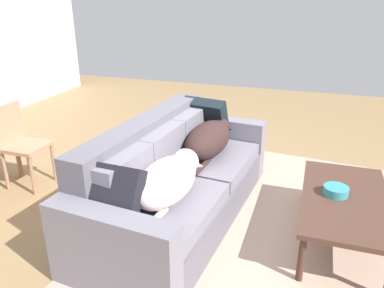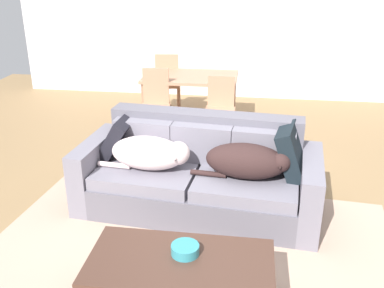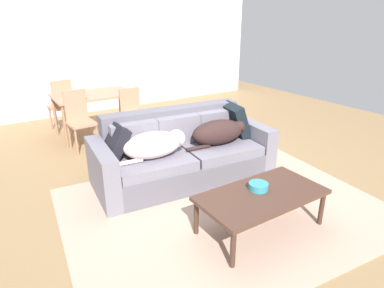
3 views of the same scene
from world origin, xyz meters
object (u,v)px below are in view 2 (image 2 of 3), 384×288
Objects in this scene: couch at (199,175)px; dining_chair_near_right at (220,106)px; dog_on_right_cushion at (248,161)px; throw_pillow_by_right_arm at (292,152)px; coffee_table at (180,265)px; dining_chair_near_left at (155,101)px; throw_pillow_by_left_arm at (117,138)px; dining_chair_far_left at (168,81)px; dining_table at (191,80)px; bowl_on_coffee_table at (185,250)px; dog_on_left_cushion at (151,153)px.

couch reaches higher than dining_chair_near_right.
dog_on_right_cushion is at bearing -78.29° from dining_chair_near_right.
throw_pillow_by_right_arm is 0.37× the size of coffee_table.
couch is at bearing 163.70° from dog_on_right_cushion.
dining_chair_near_left is 1.07× the size of dining_chair_near_right.
dining_chair_far_left is at bearing 90.01° from throw_pillow_by_left_arm.
dining_table is (-0.42, 2.34, 0.35)m from couch.
dining_chair_near_left reaches higher than couch.
bowl_on_coffee_table reaches higher than coffee_table.
dining_chair_near_left is at bearing 175.93° from dining_chair_near_right.
couch reaches higher than throw_pillow_by_left_arm.
couch is at bearing 92.98° from bowl_on_coffee_table.
dining_table is (-1.29, 2.37, 0.03)m from throw_pillow_by_right_arm.
dining_chair_far_left is (-0.03, 1.06, 0.01)m from dining_chair_near_left.
coffee_table is 3.83m from dining_table.
throw_pillow_by_left_arm is 0.45× the size of dining_chair_near_left.
dog_on_right_cushion is 2.68m from dining_table.
dining_chair_near_left reaches higher than bowl_on_coffee_table.
dining_chair_near_left is at bearing -128.06° from dining_table.
throw_pillow_by_right_arm reaches higher than bowl_on_coffee_table.
coffee_table is 3.19m from dining_chair_near_right.
throw_pillow_by_left_arm reaches higher than dog_on_left_cushion.
bowl_on_coffee_table is (0.02, 0.08, 0.08)m from coffee_table.
throw_pillow_by_right_arm reaches higher than coffee_table.
couch is 5.58× the size of throw_pillow_by_left_arm.
dining_table is (-0.49, 3.71, 0.23)m from bowl_on_coffee_table.
dog_on_right_cushion is 1.37m from throw_pillow_by_left_arm.
throw_pillow_by_right_arm is 0.49× the size of dining_chair_far_left.
throw_pillow_by_left_arm is 0.32× the size of dining_table.
throw_pillow_by_left_arm is 1.86m from dining_chair_near_right.
throw_pillow_by_right_arm is 3.38m from dining_chair_far_left.
dining_chair_near_left reaches higher than dining_table.
dining_chair_near_right is at bearing 107.35° from dog_on_right_cushion.
dining_chair_near_right is 0.91× the size of dining_chair_far_left.
dining_table is (0.03, 2.47, 0.08)m from dog_on_left_cushion.
dog_on_left_cushion is at bearing -83.16° from dining_chair_near_left.
dining_chair_far_left reaches higher than dining_chair_near_right.
dog_on_right_cushion reaches higher than dog_on_left_cushion.
dog_on_left_cushion is 0.67× the size of dining_table.
throw_pillow_by_right_arm is 2.51m from dining_chair_near_left.
dog_on_left_cushion is at bearing 110.64° from coffee_table.
throw_pillow_by_left_arm is 1.75m from throw_pillow_by_right_arm.
throw_pillow_by_right_arm is 0.54× the size of dining_chair_near_right.
couch is at bearing 100.54° from dining_chair_far_left.
coffee_table is at bearing -90.42° from dining_chair_near_right.
bowl_on_coffee_table is at bearing 74.25° from coffee_table.
throw_pillow_by_right_arm reaches higher than dining_table.
throw_pillow_by_right_arm is at bearing 26.63° from dog_on_right_cushion.
dining_chair_near_left is (-1.30, 1.99, -0.09)m from dog_on_right_cushion.
throw_pillow_by_right_arm reaches higher than throw_pillow_by_left_arm.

